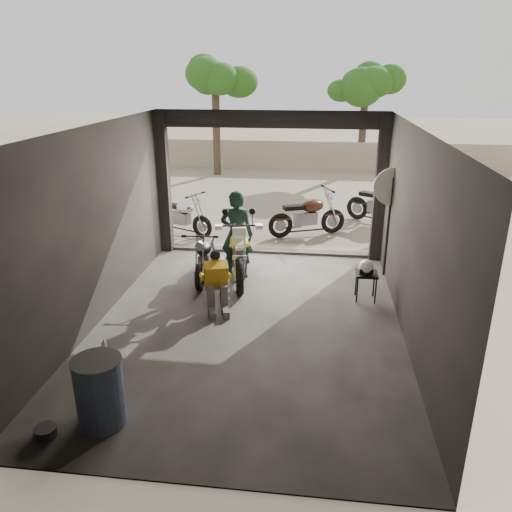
% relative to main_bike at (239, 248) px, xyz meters
% --- Properties ---
extents(ground, '(80.00, 80.00, 0.00)m').
position_rel_main_bike_xyz_m(ground, '(0.45, -1.90, -0.67)').
color(ground, '#7A6D56').
rests_on(ground, ground).
extents(garage, '(7.00, 7.13, 3.20)m').
position_rel_main_bike_xyz_m(garage, '(0.45, -1.36, 0.61)').
color(garage, '#2D2B28').
rests_on(garage, ground).
extents(boundary_wall, '(18.00, 0.30, 1.20)m').
position_rel_main_bike_xyz_m(boundary_wall, '(0.45, 12.10, -0.07)').
color(boundary_wall, gray).
rests_on(boundary_wall, ground).
extents(tree_left, '(2.20, 2.20, 5.60)m').
position_rel_main_bike_xyz_m(tree_left, '(-2.55, 10.60, 3.31)').
color(tree_left, '#382B1E').
rests_on(tree_left, ground).
extents(tree_right, '(2.20, 2.20, 5.00)m').
position_rel_main_bike_xyz_m(tree_right, '(3.25, 12.10, 2.89)').
color(tree_right, '#382B1E').
rests_on(tree_right, ground).
extents(main_bike, '(1.16, 2.13, 1.35)m').
position_rel_main_bike_xyz_m(main_bike, '(0.00, 0.00, 0.00)').
color(main_bike, '#EDF3CD').
rests_on(main_bike, ground).
extents(left_bike, '(0.72, 1.60, 1.06)m').
position_rel_main_bike_xyz_m(left_bike, '(-0.69, -0.04, -0.14)').
color(left_bike, black).
rests_on(left_bike, ground).
extents(outside_bike_a, '(1.78, 1.33, 1.12)m').
position_rel_main_bike_xyz_m(outside_bike_a, '(-1.92, 2.76, -0.11)').
color(outside_bike_a, black).
rests_on(outside_bike_a, ground).
extents(outside_bike_b, '(1.94, 1.37, 1.21)m').
position_rel_main_bike_xyz_m(outside_bike_b, '(1.28, 3.02, -0.07)').
color(outside_bike_b, '#441D10').
rests_on(outside_bike_b, ground).
extents(outside_bike_c, '(1.92, 1.64, 1.23)m').
position_rel_main_bike_xyz_m(outside_bike_c, '(3.24, 4.28, -0.06)').
color(outside_bike_c, black).
rests_on(outside_bike_c, ground).
extents(rider, '(0.70, 0.49, 1.82)m').
position_rel_main_bike_xyz_m(rider, '(-0.06, 0.10, 0.24)').
color(rider, black).
rests_on(rider, ground).
extents(mechanic, '(0.73, 0.85, 1.05)m').
position_rel_main_bike_xyz_m(mechanic, '(-0.15, -1.52, -0.15)').
color(mechanic, gold).
rests_on(mechanic, ground).
extents(stool, '(0.39, 0.39, 0.54)m').
position_rel_main_bike_xyz_m(stool, '(2.45, -0.71, -0.21)').
color(stool, black).
rests_on(stool, ground).
extents(helmet, '(0.34, 0.35, 0.26)m').
position_rel_main_bike_xyz_m(helmet, '(2.43, -0.75, 0.00)').
color(helmet, white).
rests_on(helmet, stool).
extents(oil_drum, '(0.59, 0.59, 0.87)m').
position_rel_main_bike_xyz_m(oil_drum, '(-0.94, -4.59, -0.24)').
color(oil_drum, '#404E6B').
rests_on(oil_drum, ground).
extents(sign_post, '(0.75, 0.08, 2.24)m').
position_rel_main_bike_xyz_m(sign_post, '(2.95, 0.53, 0.82)').
color(sign_post, black).
rests_on(sign_post, ground).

